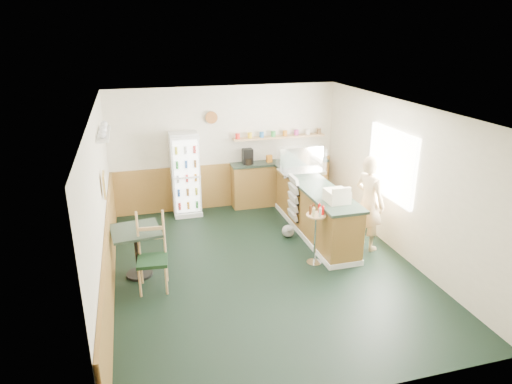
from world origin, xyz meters
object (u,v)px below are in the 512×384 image
object	(u,v)px
display_case	(302,161)
shopkeeper	(369,203)
drinks_fridge	(186,175)
condiment_stand	(316,227)
cash_register	(337,196)
cafe_table	(137,243)
cafe_chair	(151,249)

from	to	relation	value
display_case	shopkeeper	bearing A→B (deg)	-66.43
drinks_fridge	condiment_stand	bearing A→B (deg)	-57.14
shopkeeper	condiment_stand	bearing A→B (deg)	87.16
drinks_fridge	cash_register	world-z (taller)	drinks_fridge
drinks_fridge	condiment_stand	size ratio (longest dim) A/B	1.69
shopkeeper	cafe_table	xyz separation A→B (m)	(-4.10, 0.06, -0.30)
cafe_table	drinks_fridge	bearing A→B (deg)	65.51
cafe_chair	condiment_stand	bearing A→B (deg)	5.47
drinks_fridge	cash_register	size ratio (longest dim) A/B	4.64
shopkeeper	cafe_chair	world-z (taller)	shopkeeper
drinks_fridge	condiment_stand	world-z (taller)	drinks_fridge
cafe_chair	shopkeeper	bearing A→B (deg)	10.28
display_case	condiment_stand	world-z (taller)	display_case
drinks_fridge	display_case	xyz separation A→B (m)	(2.29, -0.90, 0.38)
condiment_stand	cash_register	bearing A→B (deg)	25.66
cash_register	shopkeeper	xyz separation A→B (m)	(0.70, 0.10, -0.23)
cash_register	cafe_chair	world-z (taller)	cafe_chair
drinks_fridge	display_case	world-z (taller)	drinks_fridge
display_case	cafe_chair	xyz separation A→B (m)	(-3.19, -1.93, -0.63)
condiment_stand	display_case	bearing A→B (deg)	76.54
cafe_table	condiment_stand	bearing A→B (deg)	-7.47
cafe_table	cash_register	bearing A→B (deg)	-2.75
cafe_table	cafe_chair	distance (m)	0.44
cafe_table	cafe_chair	xyz separation A→B (m)	(0.21, -0.38, 0.06)
condiment_stand	cafe_table	xyz separation A→B (m)	(-2.94, 0.39, -0.10)
drinks_fridge	cafe_chair	world-z (taller)	drinks_fridge
cash_register	cafe_chair	xyz separation A→B (m)	(-3.19, -0.22, -0.47)
cash_register	cafe_table	distance (m)	3.45
drinks_fridge	cash_register	distance (m)	3.47
cafe_chair	drinks_fridge	bearing A→B (deg)	77.83
condiment_stand	cafe_table	world-z (taller)	condiment_stand
cash_register	cafe_table	bearing A→B (deg)	176.02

